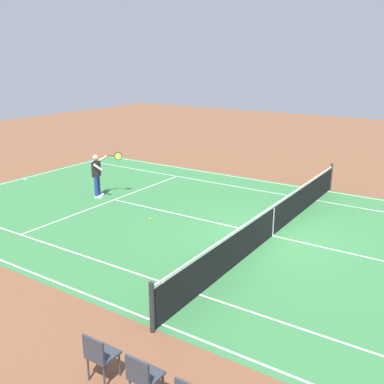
{
  "coord_description": "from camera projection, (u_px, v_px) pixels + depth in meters",
  "views": [
    {
      "loc": [
        -4.69,
        11.54,
        5.1
      ],
      "look_at": [
        2.88,
        0.02,
        0.9
      ],
      "focal_mm": 41.04,
      "sensor_mm": 36.0,
      "label": 1
    }
  ],
  "objects": [
    {
      "name": "ground_plane",
      "position": [
        272.0,
        236.0,
        13.18
      ],
      "size": [
        60.0,
        60.0,
        0.0
      ],
      "primitive_type": "plane",
      "color": "brown"
    },
    {
      "name": "court_slab",
      "position": [
        272.0,
        236.0,
        13.18
      ],
      "size": [
        24.2,
        11.4,
        0.0
      ],
      "primitive_type": "cube",
      "color": "#387A42",
      "rests_on": "ground_plane"
    },
    {
      "name": "court_line_markings",
      "position": [
        272.0,
        236.0,
        13.18
      ],
      "size": [
        23.85,
        11.05,
        0.01
      ],
      "color": "white",
      "rests_on": "ground_plane"
    },
    {
      "name": "tennis_net",
      "position": [
        273.0,
        220.0,
        13.04
      ],
      "size": [
        0.1,
        11.7,
        1.08
      ],
      "color": "#2D2D33",
      "rests_on": "ground_plane"
    },
    {
      "name": "tennis_player_near",
      "position": [
        97.0,
        173.0,
        16.64
      ],
      "size": [
        0.88,
        0.98,
        1.7
      ],
      "color": "navy",
      "rests_on": "ground_plane"
    },
    {
      "name": "tennis_ball",
      "position": [
        150.0,
        219.0,
        14.48
      ],
      "size": [
        0.07,
        0.07,
        0.07
      ],
      "primitive_type": "sphere",
      "color": "#CCE01E",
      "rests_on": "ground_plane"
    },
    {
      "name": "spectator_chair_1",
      "position": [
        143.0,
        375.0,
        6.63
      ],
      "size": [
        0.44,
        0.44,
        0.88
      ],
      "color": "#38383D",
      "rests_on": "ground_plane"
    },
    {
      "name": "spectator_chair_2",
      "position": [
        99.0,
        354.0,
        7.1
      ],
      "size": [
        0.44,
        0.44,
        0.88
      ],
      "color": "#38383D",
      "rests_on": "ground_plane"
    }
  ]
}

